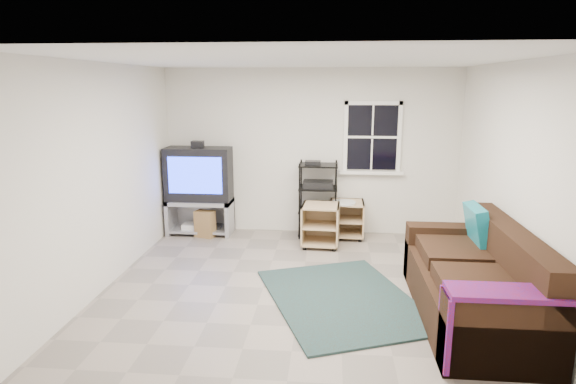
# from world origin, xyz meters

# --- Properties ---
(room) EXTENTS (4.60, 4.62, 4.60)m
(room) POSITION_xyz_m (0.95, 2.27, 1.48)
(room) COLOR gray
(room) RESTS_ON ground
(tv_unit) EXTENTS (1.01, 0.51, 1.49)m
(tv_unit) POSITION_xyz_m (-1.74, 2.02, 0.82)
(tv_unit) COLOR #9898A0
(tv_unit) RESTS_ON ground
(av_rack) EXTENTS (0.59, 0.43, 1.19)m
(av_rack) POSITION_xyz_m (0.13, 2.06, 0.52)
(av_rack) COLOR black
(av_rack) RESTS_ON ground
(side_table_left) EXTENTS (0.56, 0.56, 0.63)m
(side_table_left) POSITION_xyz_m (0.19, 1.62, 0.34)
(side_table_left) COLOR tan
(side_table_left) RESTS_ON ground
(side_table_right) EXTENTS (0.53, 0.55, 0.60)m
(side_table_right) POSITION_xyz_m (0.58, 2.05, 0.33)
(side_table_right) COLOR tan
(side_table_right) RESTS_ON ground
(sofa) EXTENTS (1.01, 2.27, 1.04)m
(sofa) POSITION_xyz_m (1.81, -0.53, 0.37)
(sofa) COLOR black
(sofa) RESTS_ON ground
(shag_rug) EXTENTS (2.11, 2.43, 0.02)m
(shag_rug) POSITION_xyz_m (0.48, -0.24, 0.01)
(shag_rug) COLOR black
(shag_rug) RESTS_ON ground
(paper_bag) EXTENTS (0.33, 0.26, 0.42)m
(paper_bag) POSITION_xyz_m (-1.63, 1.85, 0.21)
(paper_bag) COLOR olive
(paper_bag) RESTS_ON ground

